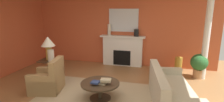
% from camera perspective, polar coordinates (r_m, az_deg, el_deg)
% --- Properties ---
extents(ground_plane, '(9.12, 9.12, 0.00)m').
position_cam_1_polar(ground_plane, '(5.20, -5.11, -13.19)').
color(ground_plane, olive).
extents(wall_fireplace, '(7.61, 0.12, 3.00)m').
position_cam_1_polar(wall_fireplace, '(7.54, 2.23, 7.08)').
color(wall_fireplace, '#C65633').
rests_on(wall_fireplace, ground_plane).
extents(area_rug, '(3.38, 2.43, 0.01)m').
position_cam_1_polar(area_rug, '(4.94, -3.68, -14.60)').
color(area_rug, tan).
rests_on(area_rug, ground_plane).
extents(fireplace, '(1.80, 0.35, 1.24)m').
position_cam_1_polar(fireplace, '(7.46, 3.31, -0.16)').
color(fireplace, white).
rests_on(fireplace, ground_plane).
extents(mantel_mirror, '(1.19, 0.04, 0.91)m').
position_cam_1_polar(mantel_mirror, '(7.39, 3.62, 9.59)').
color(mantel_mirror, silver).
extents(sofa, '(1.20, 2.21, 0.85)m').
position_cam_1_polar(sofa, '(4.77, 17.68, -12.35)').
color(sofa, '#BCB299').
rests_on(sofa, ground_plane).
extents(armchair_near_window, '(0.94, 0.94, 0.95)m').
position_cam_1_polar(armchair_near_window, '(5.53, -19.38, -8.79)').
color(armchair_near_window, '#9E7A4C').
rests_on(armchair_near_window, ground_plane).
extents(coffee_table, '(1.00, 1.00, 0.45)m').
position_cam_1_polar(coffee_table, '(4.79, -3.74, -11.11)').
color(coffee_table, '#3D2D1E').
rests_on(coffee_table, ground_plane).
extents(side_table, '(0.56, 0.56, 0.70)m').
position_cam_1_polar(side_table, '(6.27, -18.84, -5.23)').
color(side_table, '#3D2D1E').
rests_on(side_table, ground_plane).
extents(table_lamp, '(0.44, 0.44, 0.75)m').
position_cam_1_polar(table_lamp, '(6.07, -19.42, 2.19)').
color(table_lamp, '#B28E38').
rests_on(table_lamp, side_table).
extents(vase_mantel_right, '(0.19, 0.19, 0.28)m').
position_cam_1_polar(vase_mantel_right, '(7.18, 7.64, 5.68)').
color(vase_mantel_right, black).
rests_on(vase_mantel_right, fireplace).
extents(vase_on_side_table, '(0.19, 0.19, 0.36)m').
position_cam_1_polar(vase_on_side_table, '(5.96, -18.60, -1.32)').
color(vase_on_side_table, beige).
rests_on(vase_on_side_table, side_table).
extents(vase_tall_corner, '(0.26, 0.26, 0.56)m').
position_cam_1_polar(vase_tall_corner, '(7.15, 20.07, -4.06)').
color(vase_tall_corner, '#B7892D').
rests_on(vase_tall_corner, ground_plane).
extents(vase_mantel_left, '(0.13, 0.13, 0.45)m').
position_cam_1_polar(vase_mantel_left, '(7.38, -0.90, 6.66)').
color(vase_mantel_left, beige).
rests_on(vase_mantel_left, fireplace).
extents(book_red_cover, '(0.22, 0.21, 0.04)m').
position_cam_1_polar(book_red_cover, '(4.67, -3.05, -9.98)').
color(book_red_cover, tan).
rests_on(book_red_cover, coffee_table).
extents(book_art_folio, '(0.21, 0.21, 0.04)m').
position_cam_1_polar(book_art_folio, '(4.62, -5.22, -9.70)').
color(book_art_folio, navy).
rests_on(book_art_folio, coffee_table).
extents(book_small_novel, '(0.28, 0.22, 0.06)m').
position_cam_1_polar(book_small_novel, '(4.60, -1.96, -9.12)').
color(book_small_novel, tan).
rests_on(book_small_novel, coffee_table).
extents(potted_plant, '(0.56, 0.56, 0.83)m').
position_cam_1_polar(potted_plant, '(6.77, 25.60, -3.68)').
color(potted_plant, '#A8754C').
rests_on(potted_plant, ground_plane).
extents(column_white, '(0.20, 0.20, 3.00)m').
position_cam_1_polar(column_white, '(6.57, 27.61, 4.68)').
color(column_white, white).
rests_on(column_white, ground_plane).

